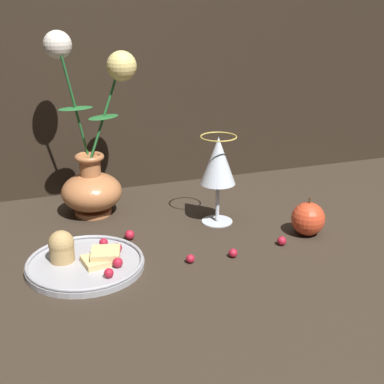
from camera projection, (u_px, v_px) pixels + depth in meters
ground_plane at (176, 233)px, 1.05m from camera, size 2.40×2.40×0.00m
vase at (92, 164)px, 1.10m from camera, size 0.17×0.13×0.38m
plate_with_pastries at (83, 260)px, 0.91m from camera, size 0.20×0.20×0.07m
wine_glass at (218, 164)px, 1.06m from camera, size 0.07×0.07×0.18m
apple_beside_vase at (308, 219)px, 1.03m from camera, size 0.07×0.07×0.08m
berry_near_plate at (282, 241)px, 1.00m from camera, size 0.02×0.02×0.02m
berry_front_center at (129, 234)px, 1.02m from camera, size 0.02×0.02×0.02m
berry_by_glass_stem at (190, 259)px, 0.93m from camera, size 0.02×0.02×0.02m
berry_under_candlestick at (233, 253)px, 0.95m from camera, size 0.02×0.02×0.02m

